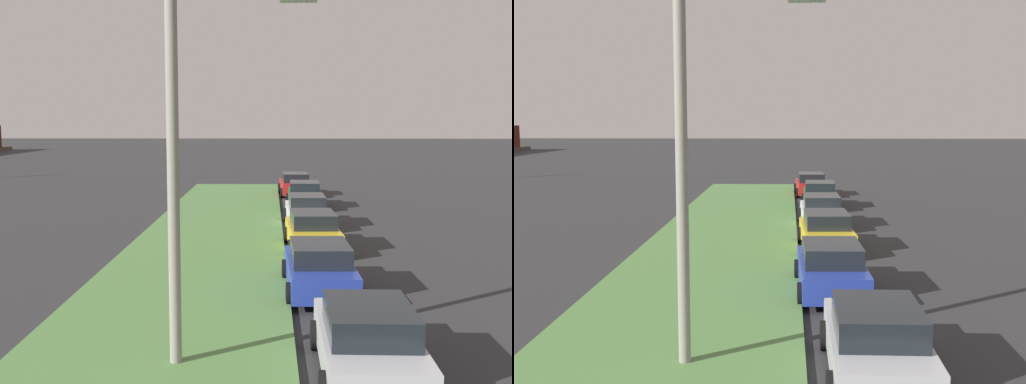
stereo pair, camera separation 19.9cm
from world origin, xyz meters
The scene contains 8 objects.
grass_median centered at (10.00, 7.00, 0.06)m, with size 60.00×6.00×0.12m, color #517F42.
parked_car_silver centered at (5.52, 2.67, 0.72)m, with size 4.32×2.05×1.47m.
parked_car_blue centered at (11.41, 3.14, 0.72)m, with size 4.34×2.09×1.47m.
parked_car_yellow centered at (17.30, 2.93, 0.72)m, with size 4.37×2.15×1.47m.
parked_car_white centered at (22.55, 2.85, 0.72)m, with size 4.33×2.07×1.47m.
parked_car_green centered at (28.65, 2.62, 0.72)m, with size 4.34×2.10×1.47m.
parked_car_red centered at (34.21, 2.93, 0.72)m, with size 4.36×2.14×1.47m.
streetlight centered at (5.88, 6.08, 4.39)m, with size 0.41×2.88×7.50m.
Camera 2 is at (-6.08, 4.36, 4.97)m, focal length 43.75 mm.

